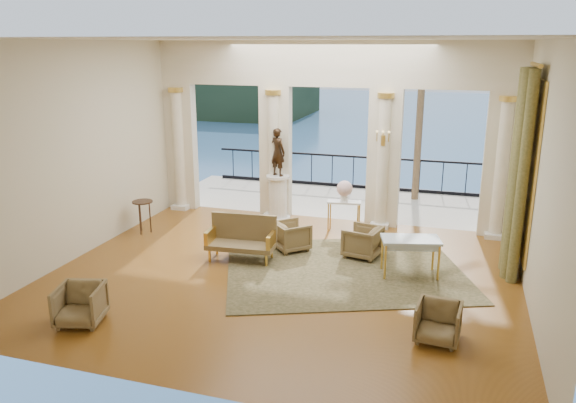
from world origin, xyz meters
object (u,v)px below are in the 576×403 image
(pedestal, at_px, (278,199))
(console_table, at_px, (344,206))
(settee, at_px, (242,238))
(game_table, at_px, (411,242))
(armchair_b, at_px, (438,321))
(side_table, at_px, (143,206))
(armchair_d, at_px, (292,235))
(armchair_c, at_px, (362,240))
(statue, at_px, (278,152))
(armchair_a, at_px, (80,303))

(pedestal, distance_m, console_table, 1.89)
(settee, height_order, console_table, settee)
(game_table, distance_m, console_table, 2.87)
(armchair_b, distance_m, settee, 4.75)
(game_table, relative_size, side_table, 1.56)
(game_table, bearing_deg, armchair_d, 151.15)
(settee, xyz_separation_m, game_table, (3.48, 0.14, 0.22))
(side_table, bearing_deg, game_table, -6.66)
(side_table, bearing_deg, armchair_c, -0.20)
(statue, bearing_deg, armchair_c, 165.74)
(armchair_c, distance_m, pedestal, 3.23)
(console_table, bearing_deg, game_table, -59.92)
(settee, bearing_deg, armchair_b, -33.79)
(armchair_c, height_order, console_table, console_table)
(settee, distance_m, statue, 3.13)
(armchair_c, relative_size, statue, 0.61)
(statue, bearing_deg, armchair_d, 139.33)
(game_table, distance_m, side_table, 6.43)
(statue, relative_size, console_table, 1.44)
(armchair_c, bearing_deg, settee, -57.97)
(armchair_d, bearing_deg, side_table, 44.32)
(pedestal, relative_size, side_table, 1.48)
(armchair_a, bearing_deg, armchair_b, -3.71)
(game_table, bearing_deg, armchair_c, 131.05)
(armchair_c, xyz_separation_m, side_table, (-5.32, 0.02, 0.31))
(pedestal, distance_m, side_table, 3.39)
(console_table, bearing_deg, armchair_b, -70.89)
(settee, distance_m, game_table, 3.49)
(armchair_b, xyz_separation_m, side_table, (-7.05, 3.20, 0.34))
(settee, relative_size, statue, 1.21)
(game_table, distance_m, pedestal, 4.51)
(statue, bearing_deg, armchair_a, 101.61)
(armchair_a, height_order, pedestal, pedestal)
(pedestal, bearing_deg, game_table, -36.76)
(pedestal, bearing_deg, armchair_c, -37.71)
(side_table, bearing_deg, armchair_a, -71.55)
(armchair_b, height_order, console_table, console_table)
(armchair_b, relative_size, game_table, 0.54)
(armchair_a, height_order, armchair_d, armchair_a)
(armchair_b, height_order, statue, statue)
(statue, xyz_separation_m, side_table, (-2.77, -1.95, -1.10))
(armchair_c, distance_m, armchair_d, 1.57)
(armchair_c, relative_size, pedestal, 0.63)
(armchair_a, xyz_separation_m, side_table, (-1.45, 4.35, 0.32))
(armchair_a, height_order, console_table, console_table)
(game_table, height_order, pedestal, pedestal)
(armchair_c, height_order, game_table, game_table)
(armchair_d, xyz_separation_m, statue, (-0.99, 2.03, 1.43))
(armchair_b, relative_size, armchair_d, 0.95)
(game_table, bearing_deg, settee, 167.76)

